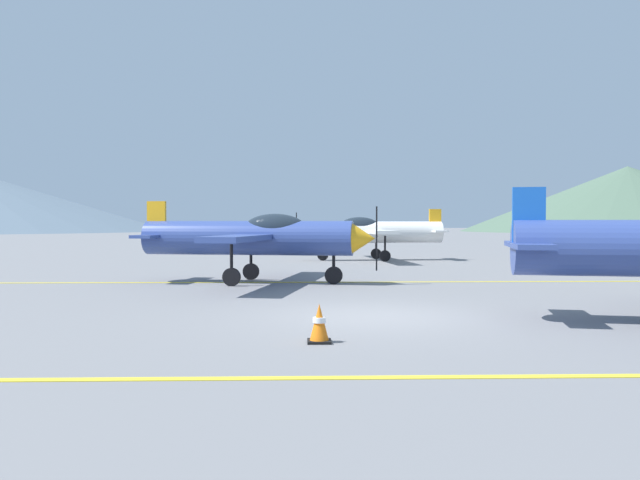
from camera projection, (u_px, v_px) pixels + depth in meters
The scene contains 7 objects.
ground_plane at pixel (375, 316), 12.29m from camera, with size 400.00×400.00×0.00m, color slate.
apron_line_near at pixel (422, 377), 7.44m from camera, with size 80.00×0.16×0.01m, color yellow.
apron_line_far at pixel (348, 282), 19.33m from camera, with size 80.00×0.16×0.01m, color yellow.
airplane_mid at pixel (257, 237), 19.04m from camera, with size 7.20×8.22×2.46m.
airplane_far at pixel (371, 231), 30.54m from camera, with size 7.16×8.23×2.46m.
traffic_cone_front at pixel (319, 324), 9.61m from camera, with size 0.36×0.36×0.59m.
hill_centerleft at pixel (627, 199), 128.45m from camera, with size 66.14×66.14×13.12m, color #4C6651.
Camera 1 is at (-1.40, -12.21, 1.81)m, focal length 35.87 mm.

